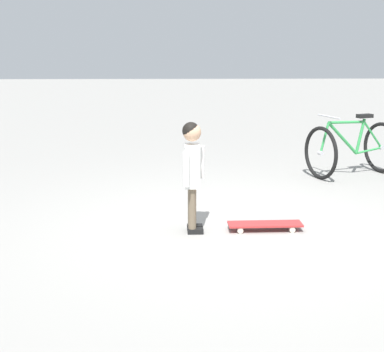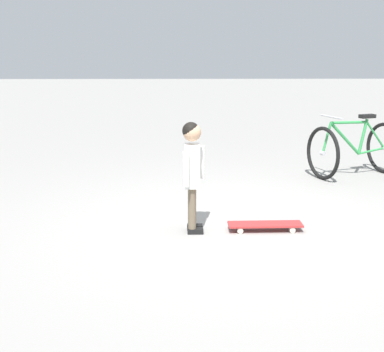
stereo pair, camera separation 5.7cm
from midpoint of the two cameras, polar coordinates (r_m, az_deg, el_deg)
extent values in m
plane|color=gray|center=(5.48, 4.62, -5.21)|extent=(50.00, 50.00, 0.00)
cylinder|color=brown|center=(5.29, -0.34, -3.13)|extent=(0.08, 0.08, 0.42)
cube|color=black|center=(5.36, -0.01, -5.33)|extent=(0.08, 0.15, 0.05)
cylinder|color=brown|center=(5.18, -0.29, -3.48)|extent=(0.08, 0.08, 0.42)
cube|color=black|center=(5.25, 0.05, -5.72)|extent=(0.08, 0.15, 0.05)
cube|color=white|center=(5.14, -0.32, 1.09)|extent=(0.24, 0.14, 0.40)
cylinder|color=white|center=(5.29, 0.70, 1.45)|extent=(0.06, 0.06, 0.32)
cylinder|color=white|center=(4.98, -0.93, 0.70)|extent=(0.06, 0.06, 0.32)
sphere|color=tan|center=(5.08, -0.32, 4.56)|extent=(0.17, 0.17, 0.17)
sphere|color=black|center=(5.07, -0.43, 4.73)|extent=(0.16, 0.16, 0.16)
cube|color=#B22D2D|center=(5.36, 7.29, -4.96)|extent=(0.21, 0.72, 0.02)
cube|color=#B7B7BC|center=(5.42, 9.90, -5.03)|extent=(0.11, 0.03, 0.02)
cube|color=#B7B7BC|center=(5.33, 4.63, -5.17)|extent=(0.11, 0.03, 0.02)
cylinder|color=beige|center=(5.49, 9.72, -5.01)|extent=(0.03, 0.06, 0.06)
cylinder|color=beige|center=(5.36, 10.07, -5.51)|extent=(0.03, 0.06, 0.06)
cylinder|color=beige|center=(5.41, 4.52, -5.15)|extent=(0.03, 0.06, 0.06)
cylinder|color=beige|center=(5.27, 4.73, -5.67)|extent=(0.03, 0.06, 0.06)
torus|color=black|center=(7.49, 13.00, 2.35)|extent=(0.68, 0.30, 0.71)
torus|color=black|center=(8.12, 18.86, 2.81)|extent=(0.68, 0.30, 0.71)
cylinder|color=#B7B7BC|center=(7.49, 13.00, 2.35)|extent=(0.08, 0.08, 0.06)
cylinder|color=#B7B7BC|center=(8.12, 18.86, 2.81)|extent=(0.08, 0.08, 0.06)
cylinder|color=green|center=(7.67, 15.17, 3.80)|extent=(0.22, 0.50, 0.48)
cylinder|color=green|center=(7.67, 15.56, 5.40)|extent=(0.25, 0.56, 0.06)
cylinder|color=green|center=(7.85, 16.88, 3.98)|extent=(0.09, 0.14, 0.48)
cylinder|color=green|center=(7.99, 17.69, 2.54)|extent=(0.18, 0.41, 0.08)
cylinder|color=green|center=(7.99, 18.08, 4.08)|extent=(0.15, 0.34, 0.40)
cylinder|color=green|center=(7.49, 13.39, 3.87)|extent=(0.08, 0.13, 0.41)
cube|color=black|center=(7.84, 17.30, 5.97)|extent=(0.17, 0.24, 0.05)
cylinder|color=#B7B7BC|center=(7.48, 13.82, 6.01)|extent=(0.44, 0.19, 0.02)
camera|label=1|loc=(0.03, -90.32, -0.07)|focal=51.37mm
camera|label=2|loc=(0.03, 89.68, 0.07)|focal=51.37mm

